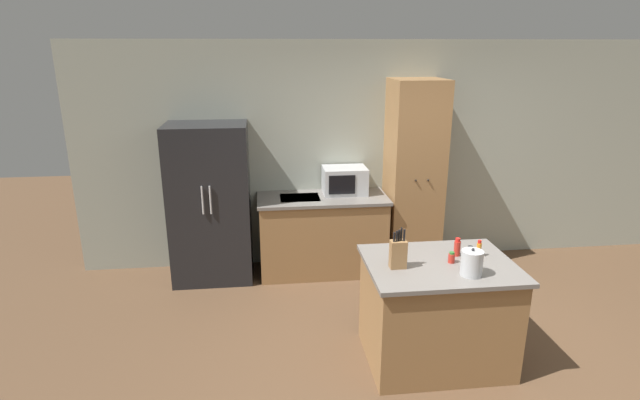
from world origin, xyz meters
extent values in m
plane|color=brown|center=(0.00, 0.00, 0.00)|extent=(14.00, 14.00, 0.00)
cube|color=#9EA393|center=(0.00, 2.33, 1.30)|extent=(7.20, 0.06, 2.60)
cube|color=black|center=(-2.07, 1.98, 0.87)|extent=(0.86, 0.64, 1.75)
cylinder|color=silver|center=(-2.11, 1.65, 1.01)|extent=(0.02, 0.02, 0.30)
cylinder|color=silver|center=(-2.03, 1.65, 1.01)|extent=(0.02, 0.02, 0.30)
cube|color=olive|center=(-0.82, 1.99, 0.44)|extent=(1.42, 0.62, 0.87)
cube|color=slate|center=(-0.82, 1.99, 0.89)|extent=(1.46, 0.66, 0.03)
cube|color=#9EA0A3|center=(-1.08, 1.99, 0.90)|extent=(0.44, 0.34, 0.01)
cube|color=olive|center=(0.23, 2.01, 1.09)|extent=(0.58, 0.59, 2.19)
sphere|color=black|center=(0.16, 1.70, 1.14)|extent=(0.02, 0.02, 0.02)
sphere|color=black|center=(0.30, 1.70, 1.14)|extent=(0.02, 0.02, 0.02)
cube|color=olive|center=(-0.10, 0.16, 0.42)|extent=(1.12, 0.84, 0.85)
cube|color=slate|center=(-0.10, 0.16, 0.86)|extent=(1.18, 0.90, 0.03)
cube|color=#B2B5B7|center=(-0.56, 2.10, 1.06)|extent=(0.49, 0.36, 0.30)
cube|color=black|center=(-0.61, 1.91, 1.06)|extent=(0.30, 0.01, 0.21)
cube|color=olive|center=(-0.46, 0.11, 0.99)|extent=(0.12, 0.08, 0.22)
cylinder|color=black|center=(-0.50, 0.10, 1.14)|extent=(0.02, 0.02, 0.08)
cylinder|color=black|center=(-0.48, 0.10, 1.15)|extent=(0.02, 0.02, 0.09)
cylinder|color=black|center=(-0.46, 0.11, 1.15)|extent=(0.02, 0.02, 0.09)
cylinder|color=black|center=(-0.44, 0.12, 1.15)|extent=(0.02, 0.02, 0.10)
cylinder|color=black|center=(-0.42, 0.11, 1.15)|extent=(0.02, 0.02, 0.09)
cylinder|color=#337033|center=(0.13, 0.15, 0.94)|extent=(0.05, 0.05, 0.11)
cylinder|color=black|center=(0.13, 0.15, 1.00)|extent=(0.04, 0.04, 0.02)
cylinder|color=orange|center=(0.25, 0.24, 0.94)|extent=(0.04, 0.04, 0.12)
cylinder|color=red|center=(0.25, 0.24, 1.01)|extent=(0.03, 0.03, 0.03)
cylinder|color=#B2281E|center=(0.08, 0.28, 0.94)|extent=(0.05, 0.05, 0.13)
cylinder|color=red|center=(0.08, 0.28, 1.02)|extent=(0.04, 0.04, 0.03)
cylinder|color=#B2281E|center=(-0.01, 0.15, 0.92)|extent=(0.05, 0.05, 0.07)
cylinder|color=#286628|center=(-0.01, 0.15, 0.96)|extent=(0.04, 0.04, 0.02)
cylinder|color=#B2B5B7|center=(0.05, -0.08, 0.98)|extent=(0.16, 0.16, 0.20)
sphere|color=#262628|center=(0.05, -0.08, 1.09)|extent=(0.02, 0.02, 0.02)
camera|label=1|loc=(-1.47, -3.34, 2.53)|focal=28.00mm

